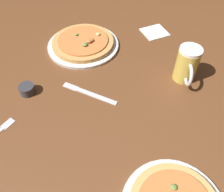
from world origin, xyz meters
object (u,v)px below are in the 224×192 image
at_px(knife_right, 89,93).
at_px(napkin_folded, 155,32).
at_px(beer_mug_amber, 187,65).
at_px(pizza_plate_far, 83,43).
at_px(ramekin_sauce, 27,89).

bearing_deg(knife_right, napkin_folded, 58.19).
bearing_deg(beer_mug_amber, pizza_plate_far, 157.87).
distance_m(pizza_plate_far, beer_mug_amber, 0.46).
bearing_deg(pizza_plate_far, knife_right, -76.93).
height_order(beer_mug_amber, ramekin_sauce, beer_mug_amber).
bearing_deg(ramekin_sauce, knife_right, 3.04).
xyz_separation_m(ramekin_sauce, knife_right, (0.23, 0.01, -0.01)).
bearing_deg(beer_mug_amber, knife_right, -162.77).
distance_m(ramekin_sauce, napkin_folded, 0.65).
bearing_deg(pizza_plate_far, ramekin_sauce, -118.60).
height_order(ramekin_sauce, knife_right, ramekin_sauce).
bearing_deg(napkin_folded, pizza_plate_far, -157.58).
relative_size(beer_mug_amber, ramekin_sauce, 2.48).
bearing_deg(knife_right, beer_mug_amber, 17.23).
distance_m(ramekin_sauce, knife_right, 0.23).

